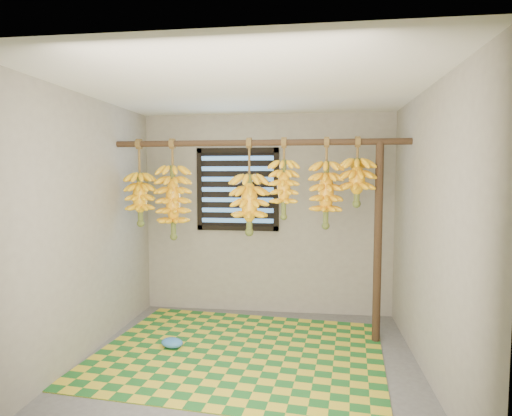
% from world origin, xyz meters
% --- Properties ---
extents(floor, '(3.00, 3.00, 0.01)m').
position_xyz_m(floor, '(0.00, 0.00, -0.01)').
color(floor, '#505050').
rests_on(floor, ground).
extents(ceiling, '(3.00, 3.00, 0.01)m').
position_xyz_m(ceiling, '(0.00, 0.00, 2.40)').
color(ceiling, silver).
rests_on(ceiling, wall_back).
extents(wall_back, '(3.00, 0.01, 2.40)m').
position_xyz_m(wall_back, '(0.00, 1.50, 1.20)').
color(wall_back, gray).
rests_on(wall_back, floor).
extents(wall_left, '(0.01, 3.00, 2.40)m').
position_xyz_m(wall_left, '(-1.50, 0.00, 1.20)').
color(wall_left, gray).
rests_on(wall_left, floor).
extents(wall_right, '(0.01, 3.00, 2.40)m').
position_xyz_m(wall_right, '(1.50, 0.00, 1.20)').
color(wall_right, gray).
rests_on(wall_right, floor).
extents(window, '(1.00, 0.04, 1.00)m').
position_xyz_m(window, '(-0.35, 1.48, 1.50)').
color(window, black).
rests_on(window, wall_back).
extents(hanging_pole, '(3.00, 0.06, 0.06)m').
position_xyz_m(hanging_pole, '(0.00, 0.70, 2.00)').
color(hanging_pole, '#3D2818').
rests_on(hanging_pole, wall_left).
extents(support_post, '(0.08, 0.08, 2.00)m').
position_xyz_m(support_post, '(1.20, 0.70, 1.00)').
color(support_post, '#3D2818').
rests_on(support_post, floor).
extents(woven_mat, '(2.80, 2.33, 0.01)m').
position_xyz_m(woven_mat, '(-0.12, 0.24, 0.01)').
color(woven_mat, '#1B5E21').
rests_on(woven_mat, floor).
extents(plastic_bag, '(0.26, 0.22, 0.09)m').
position_xyz_m(plastic_bag, '(-0.78, 0.25, 0.06)').
color(plastic_bag, '#3272BA').
rests_on(plastic_bag, woven_mat).
extents(banana_bunch_a, '(0.30, 0.30, 0.91)m').
position_xyz_m(banana_bunch_a, '(-1.26, 0.70, 1.42)').
color(banana_bunch_a, brown).
rests_on(banana_bunch_a, hanging_pole).
extents(banana_bunch_b, '(0.36, 0.36, 1.04)m').
position_xyz_m(banana_bunch_b, '(-0.90, 0.70, 1.39)').
color(banana_bunch_b, brown).
rests_on(banana_bunch_b, hanging_pole).
extents(banana_bunch_c, '(0.37, 0.37, 0.98)m').
position_xyz_m(banana_bunch_c, '(-0.09, 0.70, 1.38)').
color(banana_bunch_c, brown).
rests_on(banana_bunch_c, hanging_pole).
extents(banana_bunch_d, '(0.30, 0.30, 0.82)m').
position_xyz_m(banana_bunch_d, '(0.26, 0.70, 1.53)').
color(banana_bunch_d, brown).
rests_on(banana_bunch_d, hanging_pole).
extents(banana_bunch_e, '(0.32, 0.32, 0.90)m').
position_xyz_m(banana_bunch_e, '(0.69, 0.70, 1.48)').
color(banana_bunch_e, brown).
rests_on(banana_bunch_e, hanging_pole).
extents(banana_bunch_f, '(0.33, 0.33, 0.68)m').
position_xyz_m(banana_bunch_f, '(0.99, 0.70, 1.61)').
color(banana_bunch_f, brown).
rests_on(banana_bunch_f, hanging_pole).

